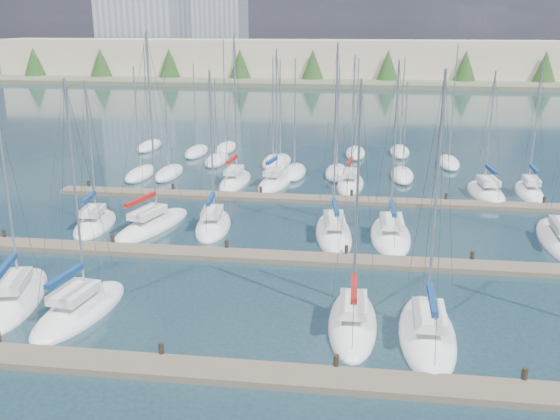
# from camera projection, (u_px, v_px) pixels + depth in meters

# --- Properties ---
(ground) EXTENTS (400.00, 400.00, 0.00)m
(ground) POSITION_uv_depth(u_px,v_px,m) (326.00, 138.00, 82.28)
(ground) COLOR #213942
(ground) RESTS_ON ground
(dock_near) EXTENTS (44.00, 1.93, 1.10)m
(dock_near) POSITION_uv_depth(u_px,v_px,m) (244.00, 373.00, 27.30)
(dock_near) COLOR #6B5E4C
(dock_near) RESTS_ON ground
(dock_mid) EXTENTS (44.00, 1.93, 1.10)m
(dock_mid) POSITION_uv_depth(u_px,v_px,m) (284.00, 257.00, 40.57)
(dock_mid) COLOR #6B5E4C
(dock_mid) RESTS_ON ground
(dock_far) EXTENTS (44.00, 1.93, 1.10)m
(dock_far) POSITION_uv_depth(u_px,v_px,m) (305.00, 199.00, 53.83)
(dock_far) COLOR #6B5E4C
(dock_far) RESTS_ON ground
(sailboat_j) EXTENTS (3.25, 7.43, 12.32)m
(sailboat_j) POSITION_uv_depth(u_px,v_px,m) (213.00, 225.00, 46.77)
(sailboat_j) COLOR white
(sailboat_j) RESTS_ON ground
(sailboat_e) EXTENTS (2.95, 8.67, 13.66)m
(sailboat_e) POSITION_uv_depth(u_px,v_px,m) (427.00, 333.00, 30.73)
(sailboat_e) COLOR white
(sailboat_e) RESTS_ON ground
(sailboat_b) EXTENTS (4.67, 8.88, 11.78)m
(sailboat_b) POSITION_uv_depth(u_px,v_px,m) (17.00, 298.00, 34.63)
(sailboat_b) COLOR white
(sailboat_b) RESTS_ON ground
(sailboat_c) EXTENTS (3.96, 8.09, 13.01)m
(sailboat_c) POSITION_uv_depth(u_px,v_px,m) (80.00, 310.00, 33.17)
(sailboat_c) COLOR white
(sailboat_c) RESTS_ON ground
(sailboat_n) EXTENTS (2.76, 8.09, 14.42)m
(sailboat_n) POSITION_uv_depth(u_px,v_px,m) (235.00, 181.00, 59.51)
(sailboat_n) COLOR white
(sailboat_n) RESTS_ON ground
(sailboat_k) EXTENTS (3.59, 9.69, 14.24)m
(sailboat_k) POSITION_uv_depth(u_px,v_px,m) (334.00, 233.00, 45.11)
(sailboat_k) COLOR white
(sailboat_k) RESTS_ON ground
(sailboat_o) EXTENTS (3.63, 7.29, 13.23)m
(sailboat_o) POSITION_uv_depth(u_px,v_px,m) (275.00, 183.00, 58.89)
(sailboat_o) COLOR white
(sailboat_o) RESTS_ON ground
(sailboat_i) EXTENTS (4.92, 9.60, 14.95)m
(sailboat_i) POSITION_uv_depth(u_px,v_px,m) (152.00, 225.00, 46.73)
(sailboat_i) COLOR white
(sailboat_i) RESTS_ON ground
(sailboat_d) EXTENTS (2.58, 8.01, 13.13)m
(sailboat_d) POSITION_uv_depth(u_px,v_px,m) (353.00, 322.00, 31.86)
(sailboat_d) COLOR white
(sailboat_d) RESTS_ON ground
(sailboat_r) EXTENTS (2.51, 7.51, 12.36)m
(sailboat_r) POSITION_uv_depth(u_px,v_px,m) (529.00, 192.00, 55.72)
(sailboat_r) COLOR white
(sailboat_r) RESTS_ON ground
(sailboat_l) EXTENTS (3.01, 8.77, 13.16)m
(sailboat_l) POSITION_uv_depth(u_px,v_px,m) (390.00, 235.00, 44.71)
(sailboat_l) COLOR white
(sailboat_l) RESTS_ON ground
(sailboat_p) EXTENTS (2.91, 7.52, 12.70)m
(sailboat_p) POSITION_uv_depth(u_px,v_px,m) (350.00, 184.00, 58.48)
(sailboat_p) COLOR white
(sailboat_p) RESTS_ON ground
(sailboat_h) EXTENTS (3.28, 6.95, 11.58)m
(sailboat_h) POSITION_uv_depth(u_px,v_px,m) (95.00, 224.00, 47.02)
(sailboat_h) COLOR white
(sailboat_h) RESTS_ON ground
(sailboat_q) EXTENTS (3.40, 8.06, 11.52)m
(sailboat_q) POSITION_uv_depth(u_px,v_px,m) (486.00, 193.00, 55.56)
(sailboat_q) COLOR white
(sailboat_q) RESTS_ON ground
(distant_boats) EXTENTS (36.93, 20.75, 13.30)m
(distant_boats) POSITION_uv_depth(u_px,v_px,m) (277.00, 161.00, 67.37)
(distant_boats) COLOR #9EA0A5
(distant_boats) RESTS_ON ground
(shoreline) EXTENTS (400.00, 60.00, 38.00)m
(shoreline) POSITION_uv_depth(u_px,v_px,m) (298.00, 48.00, 166.84)
(shoreline) COLOR #666B51
(shoreline) RESTS_ON ground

